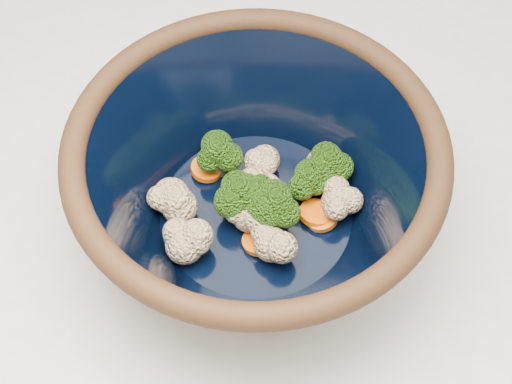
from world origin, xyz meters
name	(u,v)px	position (x,y,z in m)	size (l,w,h in m)	color
mixing_bowl	(256,183)	(-0.09, -0.04, 0.98)	(0.35, 0.35, 0.14)	black
vegetable_pile	(257,192)	(-0.09, -0.03, 0.95)	(0.17, 0.17, 0.05)	#608442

